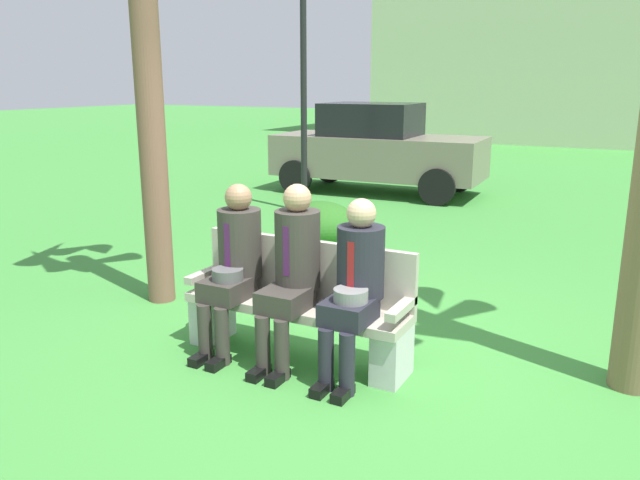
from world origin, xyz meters
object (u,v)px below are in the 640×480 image
parked_car_near (377,149)px  street_lamp (303,59)px  park_bench (299,304)px  shrub_near_bench (320,225)px  seated_man_middle (292,266)px  seated_man_left (234,260)px  seated_man_right (355,281)px

parked_car_near → street_lamp: street_lamp is taller
park_bench → shrub_near_bench: size_ratio=1.84×
shrub_near_bench → street_lamp: 3.14m
seated_man_middle → park_bench: bearing=95.9°
seated_man_middle → parked_car_near: (-2.37, 7.23, 0.08)m
seated_man_left → parked_car_near: parked_car_near is taller
park_bench → parked_car_near: size_ratio=0.45×
seated_man_middle → seated_man_right: size_ratio=1.05×
seated_man_right → street_lamp: (-3.22, 5.02, 1.68)m
seated_man_right → shrub_near_bench: seated_man_right is taller
park_bench → seated_man_left: size_ratio=1.35×
park_bench → seated_man_right: (0.53, -0.13, 0.30)m
seated_man_left → seated_man_right: size_ratio=1.02×
parked_car_near → seated_man_right: bearing=-68.3°
street_lamp → seated_man_right: bearing=-57.4°
seated_man_left → seated_man_middle: seated_man_middle is taller
parked_car_near → park_bench: bearing=-71.7°
parked_car_near → street_lamp: size_ratio=1.00×
seated_man_middle → parked_car_near: bearing=108.1°
seated_man_left → seated_man_middle: bearing=1.0°
seated_man_right → seated_man_left: bearing=179.9°
park_bench → shrub_near_bench: (-1.38, 2.95, -0.11)m
park_bench → parked_car_near: 7.50m
shrub_near_bench → parked_car_near: bearing=103.3°
street_lamp → seated_man_middle: bearing=-61.7°
seated_man_right → parked_car_near: size_ratio=0.33×
seated_man_middle → seated_man_right: (0.52, -0.01, -0.04)m
shrub_near_bench → parked_car_near: (-0.98, 4.16, 0.53)m
seated_man_left → street_lamp: street_lamp is taller
park_bench → seated_man_right: 0.62m
seated_man_middle → seated_man_right: seated_man_middle is taller
seated_man_right → park_bench: bearing=166.1°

